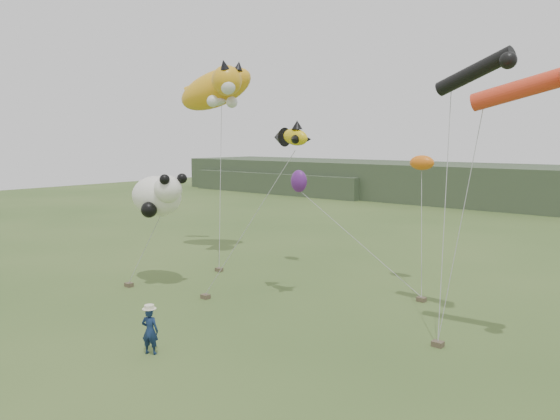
# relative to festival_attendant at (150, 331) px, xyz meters

# --- Properties ---
(ground) EXTENTS (120.00, 120.00, 0.00)m
(ground) POSITION_rel_festival_attendant_xyz_m (-0.31, 1.92, -0.74)
(ground) COLOR #385123
(ground) RESTS_ON ground
(headland) EXTENTS (90.00, 13.00, 4.00)m
(headland) POSITION_rel_festival_attendant_xyz_m (-3.42, 46.61, 1.18)
(headland) COLOR #2D3D28
(headland) RESTS_ON ground
(festival_attendant) EXTENTS (0.64, 0.56, 1.48)m
(festival_attendant) POSITION_rel_festival_attendant_xyz_m (0.00, 0.00, 0.00)
(festival_attendant) COLOR #132549
(festival_attendant) RESTS_ON ground
(sandbag_anchors) EXTENTS (14.14, 6.71, 0.18)m
(sandbag_anchors) POSITION_rel_festival_attendant_xyz_m (-1.17, 7.01, -0.65)
(sandbag_anchors) COLOR brown
(sandbag_anchors) RESTS_ON ground
(cat_kite) EXTENTS (5.82, 4.06, 3.41)m
(cat_kite) POSITION_rel_festival_attendant_xyz_m (-9.24, 11.86, 8.78)
(cat_kite) COLOR gold
(cat_kite) RESTS_ON ground
(fish_kite) EXTENTS (2.03, 1.35, 1.06)m
(fish_kite) POSITION_rel_festival_attendant_xyz_m (-0.24, 7.16, 6.01)
(fish_kite) COLOR gold
(fish_kite) RESTS_ON ground
(tube_kites) EXTENTS (5.24, 2.79, 2.18)m
(tube_kites) POSITION_rel_festival_attendant_xyz_m (7.70, 8.32, 7.82)
(tube_kites) COLOR black
(tube_kites) RESTS_ON ground
(panda_kite) EXTENTS (3.23, 2.09, 2.00)m
(panda_kite) POSITION_rel_festival_attendant_xyz_m (-6.45, 5.38, 3.38)
(panda_kite) COLOR white
(panda_kite) RESTS_ON ground
(misc_kites) EXTENTS (7.84, 0.88, 2.07)m
(misc_kites) POSITION_rel_festival_attendant_xyz_m (-1.30, 12.75, 4.18)
(misc_kites) COLOR orange
(misc_kites) RESTS_ON ground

